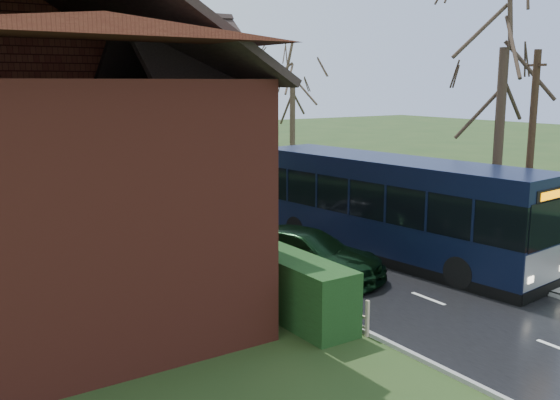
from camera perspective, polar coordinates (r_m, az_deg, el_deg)
ground at (r=19.34m, az=9.03°, el=-7.28°), size 140.00×140.00×0.00m
road at (r=27.24m, az=-5.37°, el=-1.88°), size 6.00×100.00×0.02m
pavement at (r=29.44m, az=1.91°, el=-0.76°), size 2.50×100.00×0.14m
kerb_right at (r=28.77m, az=-0.03°, el=-1.03°), size 0.12×100.00×0.14m
kerb_left at (r=25.96m, az=-11.31°, el=-2.58°), size 0.12×100.00×0.10m
front_hedge at (r=21.00m, az=-8.26°, el=-3.54°), size 1.20×16.00×1.60m
picket_fence at (r=21.41m, az=-6.42°, el=-4.18°), size 0.10×16.00×0.90m
right_wall_hedge at (r=30.18m, az=4.32°, el=1.33°), size 0.60×50.00×1.80m
brick_house at (r=18.66m, az=-21.81°, el=5.17°), size 9.30×14.60×10.30m
bus at (r=21.64m, az=10.24°, el=-0.77°), size 3.76×11.40×3.40m
car_silver at (r=20.86m, az=-4.61°, el=-3.85°), size 2.22×4.28×1.39m
car_green at (r=19.29m, az=2.42°, el=-4.91°), size 4.01×5.48×1.47m
car_distant at (r=51.87m, az=-17.31°, el=4.45°), size 2.42×4.42×1.38m
bus_stop_sign at (r=25.38m, az=5.28°, el=1.14°), size 0.14×0.40×2.62m
telegraph_pole at (r=22.38m, az=21.90°, el=3.79°), size 0.39×0.87×6.98m
tree_right_near at (r=23.30m, az=19.94°, el=14.18°), size 4.70×4.70×10.16m
tree_right_far at (r=37.73m, az=1.17°, el=11.73°), size 4.56×4.56×8.82m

